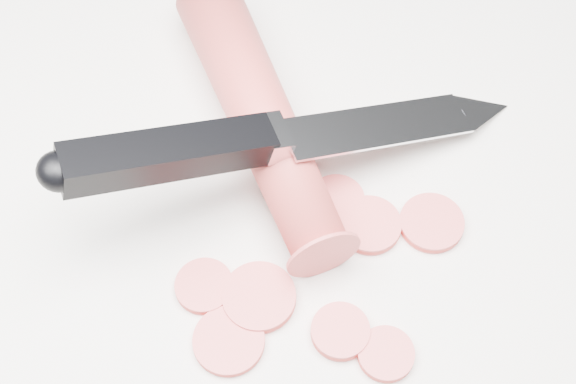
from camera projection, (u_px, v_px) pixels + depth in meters
ground at (275, 218)px, 0.46m from camera, size 2.40×2.40×0.00m
carrot at (260, 114)px, 0.47m from camera, size 0.10×0.20×0.04m
carrot_slice_0 at (255, 296)px, 0.44m from camera, size 0.03×0.03×0.01m
carrot_slice_1 at (370, 225)px, 0.46m from camera, size 0.04×0.04×0.01m
carrot_slice_2 at (259, 297)px, 0.44m from camera, size 0.04×0.04×0.01m
carrot_slice_3 at (386, 354)px, 0.42m from camera, size 0.03×0.03×0.01m
carrot_slice_4 at (337, 200)px, 0.47m from camera, size 0.03×0.03×0.01m
carrot_slice_5 at (229, 341)px, 0.42m from camera, size 0.04×0.04×0.01m
carrot_slice_6 at (340, 331)px, 0.43m from camera, size 0.03×0.03×0.01m
carrot_slice_7 at (204, 286)px, 0.44m from camera, size 0.03×0.03×0.01m
carrot_slice_8 at (432, 223)px, 0.46m from camera, size 0.04×0.04×0.01m
kitchen_knife at (301, 130)px, 0.44m from camera, size 0.28×0.12×0.09m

